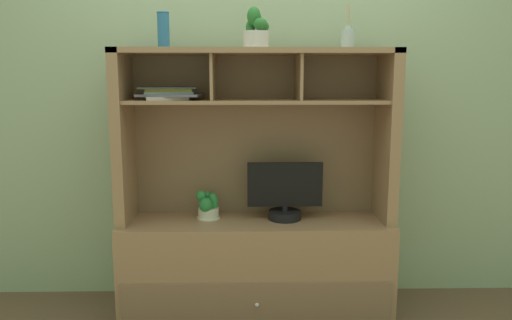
# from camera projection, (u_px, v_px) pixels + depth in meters

# --- Properties ---
(floor_plane) EXTENTS (6.00, 6.00, 0.02)m
(floor_plane) POSITION_uv_depth(u_px,v_px,m) (256.00, 309.00, 2.92)
(floor_plane) COLOR brown
(floor_plane) RESTS_ON ground
(back_wall) EXTENTS (6.00, 0.02, 2.80)m
(back_wall) POSITION_uv_depth(u_px,v_px,m) (255.00, 72.00, 2.94)
(back_wall) COLOR #96AD85
(back_wall) RESTS_ON ground
(media_console) EXTENTS (1.55, 0.49, 1.52)m
(media_console) POSITION_uv_depth(u_px,v_px,m) (256.00, 236.00, 2.85)
(media_console) COLOR #97734F
(media_console) RESTS_ON ground
(tv_monitor) EXTENTS (0.43, 0.19, 0.33)m
(tv_monitor) POSITION_uv_depth(u_px,v_px,m) (285.00, 194.00, 2.81)
(tv_monitor) COLOR black
(tv_monitor) RESTS_ON media_console
(potted_orchid) EXTENTS (0.14, 0.14, 0.17)m
(potted_orchid) POSITION_uv_depth(u_px,v_px,m) (208.00, 207.00, 2.83)
(potted_orchid) COLOR beige
(potted_orchid) RESTS_ON media_console
(magazine_stack_left) EXTENTS (0.37, 0.28, 0.07)m
(magazine_stack_left) POSITION_uv_depth(u_px,v_px,m) (170.00, 94.00, 2.69)
(magazine_stack_left) COLOR beige
(magazine_stack_left) RESTS_ON media_console
(diffuser_bottle) EXTENTS (0.07, 0.07, 0.24)m
(diffuser_bottle) POSITION_uv_depth(u_px,v_px,m) (348.00, 39.00, 2.66)
(diffuser_bottle) COLOR #A9B9B4
(diffuser_bottle) RESTS_ON media_console
(potted_succulent) EXTENTS (0.16, 0.16, 0.22)m
(potted_succulent) POSITION_uv_depth(u_px,v_px,m) (256.00, 32.00, 2.63)
(potted_succulent) COLOR beige
(potted_succulent) RESTS_ON media_console
(ceramic_vase) EXTENTS (0.07, 0.07, 0.20)m
(ceramic_vase) POSITION_uv_depth(u_px,v_px,m) (163.00, 30.00, 2.64)
(ceramic_vase) COLOR #2A638C
(ceramic_vase) RESTS_ON media_console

